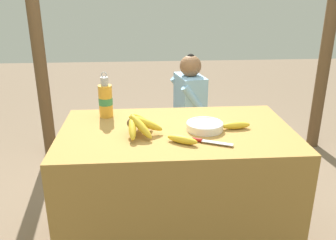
# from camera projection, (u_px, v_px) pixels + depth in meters

# --- Properties ---
(market_counter) EXTENTS (1.33, 0.78, 0.78)m
(market_counter) POSITION_uv_depth(u_px,v_px,m) (176.00, 189.00, 2.17)
(market_counter) COLOR olive
(market_counter) RESTS_ON ground_plane
(banana_bunch_ripe) EXTENTS (0.20, 0.29, 0.14)m
(banana_bunch_ripe) POSITION_uv_depth(u_px,v_px,m) (139.00, 124.00, 1.93)
(banana_bunch_ripe) COLOR #4C381E
(banana_bunch_ripe) RESTS_ON market_counter
(serving_bowl) EXTENTS (0.21, 0.21, 0.05)m
(serving_bowl) POSITION_uv_depth(u_px,v_px,m) (205.00, 126.00, 2.02)
(serving_bowl) COLOR white
(serving_bowl) RESTS_ON market_counter
(water_bottle) EXTENTS (0.09, 0.09, 0.29)m
(water_bottle) POSITION_uv_depth(u_px,v_px,m) (106.00, 100.00, 2.19)
(water_bottle) COLOR gold
(water_bottle) RESTS_ON market_counter
(loose_banana_front) EXTENTS (0.17, 0.13, 0.04)m
(loose_banana_front) POSITION_uv_depth(u_px,v_px,m) (182.00, 140.00, 1.84)
(loose_banana_front) COLOR gold
(loose_banana_front) RESTS_ON market_counter
(loose_banana_side) EXTENTS (0.17, 0.06, 0.04)m
(loose_banana_side) POSITION_uv_depth(u_px,v_px,m) (236.00, 125.00, 2.03)
(loose_banana_side) COLOR gold
(loose_banana_side) RESTS_ON market_counter
(knife) EXTENTS (0.21, 0.11, 0.02)m
(knife) POSITION_uv_depth(u_px,v_px,m) (206.00, 141.00, 1.85)
(knife) COLOR #BCBCC1
(knife) RESTS_ON market_counter
(wooden_bench) EXTENTS (1.56, 0.32, 0.38)m
(wooden_bench) POSITION_uv_depth(u_px,v_px,m) (189.00, 130.00, 3.24)
(wooden_bench) COLOR brown
(wooden_bench) RESTS_ON ground_plane
(seated_vendor) EXTENTS (0.44, 0.42, 1.02)m
(seated_vendor) POSITION_uv_depth(u_px,v_px,m) (185.00, 104.00, 3.11)
(seated_vendor) COLOR #232328
(seated_vendor) RESTS_ON ground_plane
(banana_bunch_green) EXTENTS (0.18, 0.26, 0.13)m
(banana_bunch_green) POSITION_uv_depth(u_px,v_px,m) (239.00, 116.00, 3.23)
(banana_bunch_green) COLOR #4C381E
(banana_bunch_green) RESTS_ON wooden_bench
(support_post_near) EXTENTS (0.11, 0.11, 2.48)m
(support_post_near) POSITION_uv_depth(u_px,v_px,m) (35.00, 25.00, 3.09)
(support_post_near) COLOR brown
(support_post_near) RESTS_ON ground_plane
(support_post_far) EXTENTS (0.11, 0.11, 2.48)m
(support_post_far) POSITION_uv_depth(u_px,v_px,m) (331.00, 23.00, 3.28)
(support_post_far) COLOR brown
(support_post_far) RESTS_ON ground_plane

